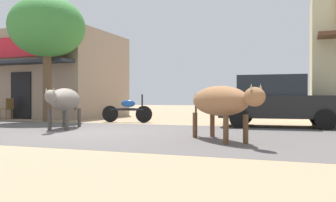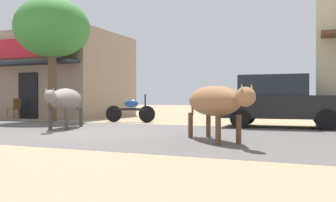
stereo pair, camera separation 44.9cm
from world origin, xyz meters
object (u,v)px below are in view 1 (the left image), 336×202
Objects in this scene: cafe_chair_near_tree at (7,108)px; parked_hatchback_car at (278,101)px; parked_motorcycle at (128,110)px; cow_far_dark at (220,101)px; roadside_tree at (47,28)px; cow_near_brown at (65,100)px.

parked_hatchback_car is at bearing -2.32° from cafe_chair_near_tree.
cow_far_dark is (4.61, -4.81, 0.37)m from parked_motorcycle.
roadside_tree reaches higher than parked_hatchback_car.
cafe_chair_near_tree is at bearing 165.50° from roadside_tree.
parked_hatchback_car reaches higher than cafe_chair_near_tree.
roadside_tree is 4.89m from cow_near_brown.
cow_near_brown reaches higher than cow_far_dark.
roadside_tree is 1.28× the size of parked_hatchback_car.
cafe_chair_near_tree is at bearing 177.68° from parked_hatchback_car.
cafe_chair_near_tree is (-10.60, 4.96, -0.33)m from cow_far_dark.
cow_far_dark is at bearing -46.17° from parked_motorcycle.
roadside_tree is 2.14× the size of cow_far_dark.
parked_motorcycle is at bearing 133.83° from cow_far_dark.
cow_near_brown is (-0.45, -3.30, 0.39)m from parked_motorcycle.
cow_near_brown is at bearing -32.01° from cafe_chair_near_tree.
cow_far_dark is (7.91, -4.26, -2.89)m from roadside_tree.
parked_motorcycle is (3.29, 0.55, -3.26)m from roadside_tree.
cafe_chair_near_tree is at bearing 147.99° from cow_near_brown.
cow_near_brown is at bearing -97.83° from parked_motorcycle.
roadside_tree is 2.51× the size of parked_motorcycle.
cow_far_dark is (-0.91, -4.49, 0.00)m from parked_hatchback_car.
roadside_tree is 9.44m from cow_far_dark.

